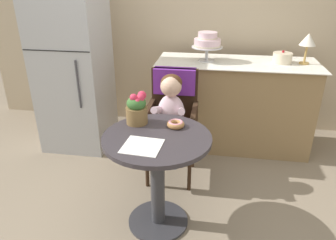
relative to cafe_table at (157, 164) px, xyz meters
name	(u,v)px	position (x,y,z in m)	size (l,w,h in m)	color
ground_plane	(158,221)	(0.00, 0.00, -0.51)	(8.00, 8.00, 0.00)	gray
back_wall	(188,7)	(0.00, 1.85, 0.84)	(4.80, 0.10, 2.70)	#C1AD8E
cafe_table	(157,164)	(0.00, 0.00, 0.00)	(0.72, 0.72, 0.72)	#332D33
wicker_chair	(173,107)	(0.01, 0.70, 0.13)	(0.42, 0.45, 0.95)	#332114
seated_child	(170,110)	(0.01, 0.54, 0.17)	(0.27, 0.32, 0.73)	silver
paper_napkin	(142,146)	(-0.06, -0.15, 0.21)	(0.23, 0.23, 0.00)	white
donut_front	(176,124)	(0.10, 0.15, 0.23)	(0.12, 0.12, 0.04)	#AD7542
flower_vase	(137,108)	(-0.17, 0.18, 0.32)	(0.15, 0.15, 0.22)	brown
display_counter	(233,105)	(0.55, 1.30, -0.05)	(1.56, 0.62, 0.90)	#93754C
tiered_cake_stand	(207,42)	(0.25, 1.30, 0.57)	(0.30, 0.30, 0.28)	silver
round_layer_cake	(282,58)	(0.97, 1.33, 0.44)	(0.18, 0.18, 0.12)	beige
table_lamp	(308,41)	(1.17, 1.32, 0.61)	(0.15, 0.15, 0.28)	#B28C47
refrigerator	(73,66)	(-1.05, 1.10, 0.34)	(0.64, 0.63, 1.70)	#B7BABF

